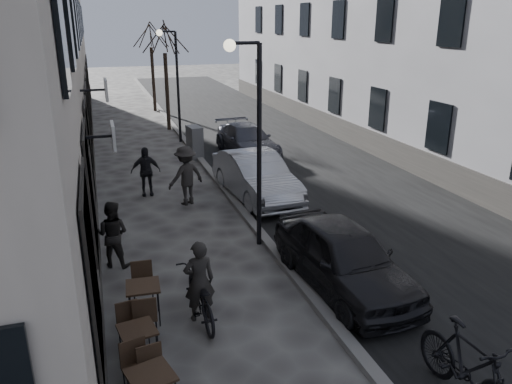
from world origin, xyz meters
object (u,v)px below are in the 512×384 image
streetlamp_far (174,74)px  tree_far (150,34)px  pedestrian_near (113,234)px  pedestrian_mid (186,175)px  tree_near (164,37)px  utility_cabinet (195,142)px  car_far (247,140)px  moped (468,367)px  bicycle (200,296)px  pedestrian_far (146,171)px  car_mid (256,176)px  streetlamp_near (252,124)px  car_near (344,257)px  bistro_set_c (144,299)px  bistro_set_b (138,343)px

streetlamp_far → tree_far: tree_far is taller
pedestrian_near → pedestrian_mid: bearing=-97.0°
tree_near → utility_cabinet: tree_near is taller
pedestrian_mid → streetlamp_far: bearing=-119.7°
car_far → moped: 15.03m
moped → pedestrian_near: bearing=124.1°
tree_near → pedestrian_mid: bearing=-95.6°
utility_cabinet → bicycle: size_ratio=0.70×
utility_cabinet → pedestrian_far: (-2.44, -4.17, 0.15)m
car_far → pedestrian_near: bearing=-127.7°
streetlamp_far → bicycle: streetlamp_far is taller
bicycle → car_mid: (3.14, 6.30, 0.23)m
tree_near → tree_far: same height
tree_near → bicycle: (-2.04, -17.90, -4.16)m
pedestrian_mid → car_mid: 2.25m
streetlamp_near → car_near: bearing=-65.6°
car_near → bistro_set_c: bearing=176.0°
pedestrian_near → car_mid: size_ratio=0.36×
bistro_set_b → pedestrian_near: bearing=83.2°
streetlamp_far → moped: streetlamp_far is taller
car_far → streetlamp_near: bearing=-109.7°
pedestrian_far → car_mid: 3.61m
utility_cabinet → car_mid: bearing=-88.3°
bistro_set_b → pedestrian_mid: 7.79m
moped → tree_near: bearing=89.9°
bicycle → tree_near: bearing=-98.8°
pedestrian_mid → moped: (2.43, -9.84, -0.30)m
car_far → bistro_set_b: bearing=-118.0°
streetlamp_far → pedestrian_near: bearing=-105.8°
tree_far → pedestrian_mid: 17.91m
tree_near → car_mid: size_ratio=1.28×
streetlamp_near → pedestrian_near: size_ratio=3.19×
tree_near → pedestrian_near: tree_near is taller
utility_cabinet → pedestrian_mid: (-1.33, -5.40, 0.26)m
car_near → car_far: 11.40m
streetlamp_far → pedestrian_mid: bearing=-97.1°
streetlamp_near → pedestrian_near: streetlamp_near is taller
bicycle → pedestrian_near: size_ratio=1.19×
bicycle → pedestrian_near: bearing=-64.8°
streetlamp_near → car_far: streetlamp_near is taller
bistro_set_b → car_mid: size_ratio=0.33×
bistro_set_b → utility_cabinet: size_ratio=1.10×
bicycle → car_far: size_ratio=0.43×
bicycle → pedestrian_far: pedestrian_far is taller
streetlamp_near → streetlamp_far: 12.00m
streetlamp_near → car_far: size_ratio=1.15×
car_far → pedestrian_far: bearing=-143.6°
streetlamp_near → bicycle: bearing=-124.2°
bicycle → moped: 4.78m
tree_far → car_near: bearing=-87.3°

